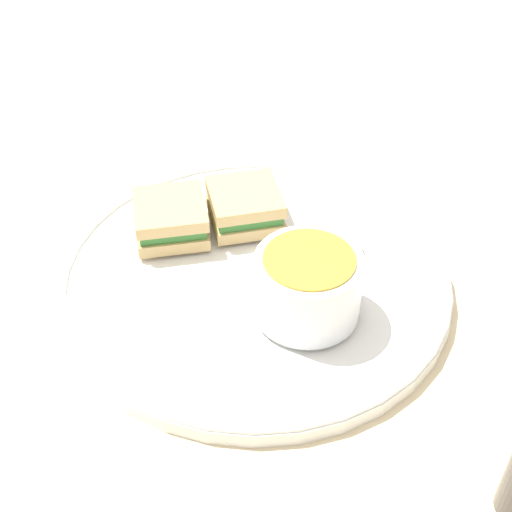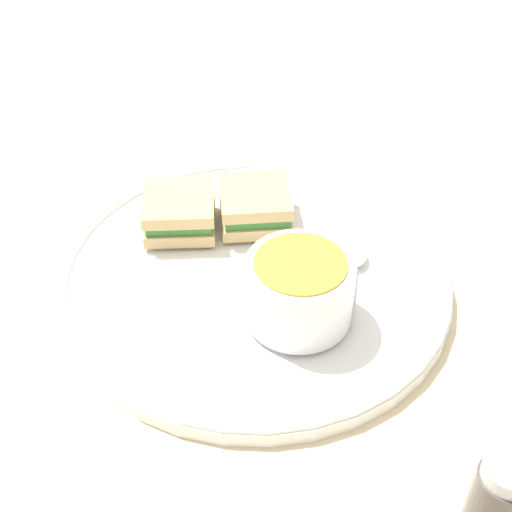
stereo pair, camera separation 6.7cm
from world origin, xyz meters
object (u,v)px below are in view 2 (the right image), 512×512
Objects in this scene: sandwich_half_near at (255,205)px; sandwich_half_far at (180,212)px; soup_bowl at (299,289)px; spoon at (354,261)px; salt_shaker at (495,505)px.

sandwich_half_near is 0.08m from sandwich_half_far.
sandwich_half_near is at bearing -43.71° from soup_bowl.
soup_bowl is 0.17m from sandwich_half_far.
spoon is 0.12m from sandwich_half_near.
sandwich_half_far is (0.18, 0.04, 0.01)m from spoon.
sandwich_half_near is (0.10, -0.10, -0.01)m from soup_bowl.
soup_bowl is at bearing 136.29° from sandwich_half_near.
spoon is at bearing -98.92° from soup_bowl.
spoon is 0.28m from salt_shaker.
salt_shaker is at bearing 146.15° from sandwich_half_near.
sandwich_half_far is 0.40m from salt_shaker.
spoon is 1.22× the size of salt_shaker.
salt_shaker reaches higher than spoon.
sandwich_half_far is at bearing -23.34° from salt_shaker.
spoon is at bearing 174.63° from sandwich_half_near.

